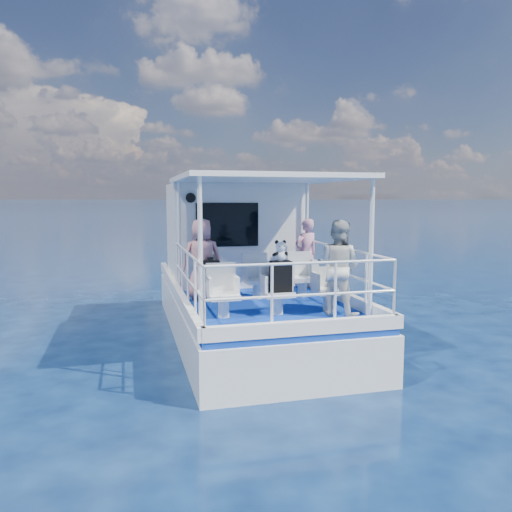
# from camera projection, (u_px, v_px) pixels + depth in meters

# --- Properties ---
(ground) EXTENTS (2000.00, 2000.00, 0.00)m
(ground) POSITION_uv_depth(u_px,v_px,m) (260.00, 348.00, 9.36)
(ground) COLOR #071636
(ground) RESTS_ON ground
(hull) EXTENTS (3.00, 7.00, 1.60)m
(hull) POSITION_uv_depth(u_px,v_px,m) (248.00, 334.00, 10.32)
(hull) COLOR white
(hull) RESTS_ON ground
(deck) EXTENTS (2.90, 6.90, 0.10)m
(deck) POSITION_uv_depth(u_px,v_px,m) (247.00, 293.00, 10.22)
(deck) COLOR navy
(deck) RESTS_ON hull
(cabin) EXTENTS (2.85, 2.00, 2.20)m
(cabin) POSITION_uv_depth(u_px,v_px,m) (234.00, 233.00, 11.34)
(cabin) COLOR white
(cabin) RESTS_ON deck
(canopy) EXTENTS (3.00, 3.20, 0.08)m
(canopy) POSITION_uv_depth(u_px,v_px,m) (263.00, 178.00, 8.80)
(canopy) COLOR white
(canopy) RESTS_ON cabin
(canopy_posts) EXTENTS (2.77, 2.97, 2.20)m
(canopy_posts) POSITION_uv_depth(u_px,v_px,m) (264.00, 243.00, 8.89)
(canopy_posts) COLOR white
(canopy_posts) RESTS_ON deck
(railings) EXTENTS (2.84, 3.59, 1.00)m
(railings) POSITION_uv_depth(u_px,v_px,m) (269.00, 279.00, 8.64)
(railings) COLOR white
(railings) RESTS_ON deck
(seat_port_fwd) EXTENTS (0.48, 0.46, 0.38)m
(seat_port_fwd) POSITION_uv_depth(u_px,v_px,m) (210.00, 291.00, 9.20)
(seat_port_fwd) COLOR silver
(seat_port_fwd) RESTS_ON deck
(seat_center_fwd) EXTENTS (0.48, 0.46, 0.38)m
(seat_center_fwd) POSITION_uv_depth(u_px,v_px,m) (257.00, 289.00, 9.42)
(seat_center_fwd) COLOR silver
(seat_center_fwd) RESTS_ON deck
(seat_stbd_fwd) EXTENTS (0.48, 0.46, 0.38)m
(seat_stbd_fwd) POSITION_uv_depth(u_px,v_px,m) (302.00, 287.00, 9.65)
(seat_stbd_fwd) COLOR silver
(seat_stbd_fwd) RESTS_ON deck
(seat_port_aft) EXTENTS (0.48, 0.46, 0.38)m
(seat_port_aft) POSITION_uv_depth(u_px,v_px,m) (224.00, 306.00, 7.95)
(seat_port_aft) COLOR silver
(seat_port_aft) RESTS_ON deck
(seat_center_aft) EXTENTS (0.48, 0.46, 0.38)m
(seat_center_aft) POSITION_uv_depth(u_px,v_px,m) (278.00, 303.00, 8.17)
(seat_center_aft) COLOR silver
(seat_center_aft) RESTS_ON deck
(seat_stbd_aft) EXTENTS (0.48, 0.46, 0.38)m
(seat_stbd_aft) POSITION_uv_depth(u_px,v_px,m) (329.00, 300.00, 8.40)
(seat_stbd_aft) COLOR silver
(seat_stbd_aft) RESTS_ON deck
(passenger_port_fwd) EXTENTS (0.58, 0.42, 1.53)m
(passenger_port_fwd) POSITION_uv_depth(u_px,v_px,m) (202.00, 259.00, 9.25)
(passenger_port_fwd) COLOR tan
(passenger_port_fwd) RESTS_ON deck
(passenger_stbd_fwd) EXTENTS (0.61, 0.49, 1.47)m
(passenger_stbd_fwd) POSITION_uv_depth(u_px,v_px,m) (306.00, 254.00, 10.39)
(passenger_stbd_fwd) COLOR pink
(passenger_stbd_fwd) RESTS_ON deck
(passenger_stbd_aft) EXTENTS (0.94, 0.95, 1.55)m
(passenger_stbd_aft) POSITION_uv_depth(u_px,v_px,m) (338.00, 268.00, 8.06)
(passenger_stbd_aft) COLOR silver
(passenger_stbd_aft) RESTS_ON deck
(backpack_port) EXTENTS (0.29, 0.17, 0.39)m
(backpack_port) POSITION_uv_depth(u_px,v_px,m) (211.00, 271.00, 9.11)
(backpack_port) COLOR black
(backpack_port) RESTS_ON seat_port_fwd
(backpack_center) EXTENTS (0.34, 0.19, 0.50)m
(backpack_center) POSITION_uv_depth(u_px,v_px,m) (281.00, 276.00, 8.08)
(backpack_center) COLOR black
(backpack_center) RESTS_ON seat_center_aft
(compact_camera) EXTENTS (0.10, 0.06, 0.06)m
(compact_camera) POSITION_uv_depth(u_px,v_px,m) (210.00, 259.00, 9.08)
(compact_camera) COLOR black
(compact_camera) RESTS_ON backpack_port
(panda) EXTENTS (0.22, 0.18, 0.34)m
(panda) POSITION_uv_depth(u_px,v_px,m) (280.00, 251.00, 8.03)
(panda) COLOR white
(panda) RESTS_ON backpack_center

